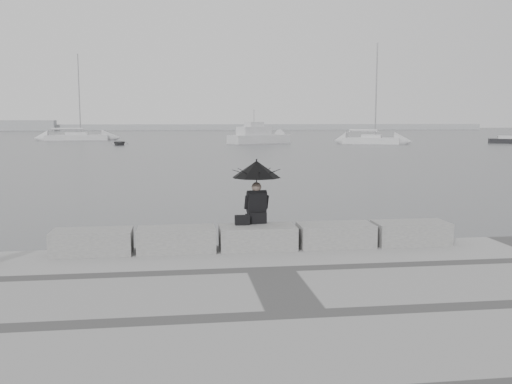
{
  "coord_description": "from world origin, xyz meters",
  "views": [
    {
      "loc": [
        -1.64,
        -12.16,
        3.25
      ],
      "look_at": [
        0.44,
        3.0,
        1.27
      ],
      "focal_mm": 40.0,
      "sensor_mm": 36.0,
      "label": 1
    }
  ],
  "objects": [
    {
      "name": "small_motorboat",
      "position": [
        42.14,
        58.11,
        0.32
      ],
      "size": [
        5.77,
        3.78,
        1.1
      ],
      "rotation": [
        0.0,
        0.0,
        -0.43
      ],
      "color": "black",
      "rests_on": "ground"
    },
    {
      "name": "ground",
      "position": [
        0.0,
        0.0,
        0.0
      ],
      "size": [
        360.0,
        360.0,
        0.0
      ],
      "primitive_type": "plane",
      "color": "#4E5154",
      "rests_on": "ground"
    },
    {
      "name": "stone_block_far_left",
      "position": [
        -3.4,
        -0.45,
        0.75
      ],
      "size": [
        1.6,
        0.8,
        0.5
      ],
      "primitive_type": "cube",
      "color": "slate",
      "rests_on": "promenade"
    },
    {
      "name": "stone_block_left",
      "position": [
        -1.7,
        -0.45,
        0.75
      ],
      "size": [
        1.6,
        0.8,
        0.5
      ],
      "primitive_type": "cube",
      "color": "slate",
      "rests_on": "promenade"
    },
    {
      "name": "bag",
      "position": [
        -0.3,
        -0.27,
        1.1
      ],
      "size": [
        0.31,
        0.18,
        0.2
      ],
      "primitive_type": "cube",
      "color": "black",
      "rests_on": "stone_block_centre"
    },
    {
      "name": "distant_landmass",
      "position": [
        -8.14,
        154.51,
        0.9
      ],
      "size": [
        180.0,
        8.0,
        2.8
      ],
      "color": "#9EA0A3",
      "rests_on": "ground"
    },
    {
      "name": "stone_block_far_right",
      "position": [
        3.4,
        -0.45,
        0.75
      ],
      "size": [
        1.6,
        0.8,
        0.5
      ],
      "primitive_type": "cube",
      "color": "slate",
      "rests_on": "promenade"
    },
    {
      "name": "stone_block_centre",
      "position": [
        0.0,
        -0.45,
        0.75
      ],
      "size": [
        1.6,
        0.8,
        0.5
      ],
      "primitive_type": "cube",
      "color": "slate",
      "rests_on": "promenade"
    },
    {
      "name": "sailboat_left",
      "position": [
        -16.73,
        77.15,
        0.51
      ],
      "size": [
        9.24,
        2.95,
        12.9
      ],
      "rotation": [
        0.0,
        0.0,
        0.06
      ],
      "color": "silver",
      "rests_on": "ground"
    },
    {
      "name": "dinghy",
      "position": [
        -8.82,
        60.16,
        0.28
      ],
      "size": [
        3.4,
        1.67,
        0.56
      ],
      "primitive_type": "imported",
      "rotation": [
        0.0,
        0.0,
        0.09
      ],
      "color": "slate",
      "rests_on": "ground"
    },
    {
      "name": "sailboat_right",
      "position": [
        23.25,
        59.11,
        0.53
      ],
      "size": [
        7.51,
        5.26,
        12.9
      ],
      "rotation": [
        0.0,
        0.0,
        -0.45
      ],
      "color": "silver",
      "rests_on": "ground"
    },
    {
      "name": "seated_person",
      "position": [
        0.03,
        -0.08,
        1.98
      ],
      "size": [
        1.07,
        1.07,
        1.39
      ],
      "rotation": [
        0.0,
        0.0,
        0.12
      ],
      "color": "black",
      "rests_on": "stone_block_centre"
    },
    {
      "name": "motor_cruiser",
      "position": [
        9.08,
        62.75,
        0.89
      ],
      "size": [
        8.78,
        6.35,
        4.5
      ],
      "rotation": [
        0.0,
        0.0,
        0.48
      ],
      "color": "silver",
      "rests_on": "ground"
    },
    {
      "name": "stone_block_right",
      "position": [
        1.7,
        -0.45,
        0.75
      ],
      "size": [
        1.6,
        0.8,
        0.5
      ],
      "primitive_type": "cube",
      "color": "slate",
      "rests_on": "promenade"
    }
  ]
}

